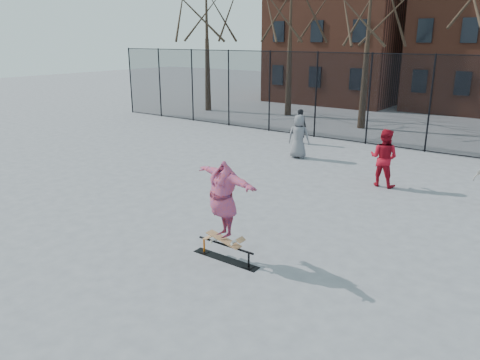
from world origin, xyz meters
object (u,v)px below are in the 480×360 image
Objects in this scene: skateboard at (224,241)px; bystander_red at (384,158)px; skate_rail at (226,254)px; bystander_grey at (299,136)px; skater at (223,203)px; bystander_black at (300,126)px.

skateboard is 7.24m from bystander_red.
skate_rail is at bearing 0.00° from skateboard.
bystander_grey is (-3.15, 8.78, 0.45)m from skateboard.
skater is at bearing 0.00° from skateboard.
bystander_black is 6.64m from bystander_red.
skater is at bearing 93.23° from bystander_grey.
skate_rail is at bearing 84.45° from bystander_red.
bystander_red reaches higher than bystander_grey.
bystander_grey is at bearing 109.71° from skateboard.
bystander_black is at bearing 111.61° from skateboard.
bystander_black is at bearing -36.19° from bystander_red.
skateboard is at bearing 93.23° from bystander_grey.
skate_rail is 1.05× the size of bystander_black.
bystander_red is (0.86, 7.17, -0.36)m from skater.
bystander_grey reaches higher than skateboard.
skater is 1.29× the size of bystander_black.
skateboard is at bearing -180.00° from skate_rail.
bystander_red is at bearing 101.61° from skater.
bystander_red is at bearing 141.56° from bystander_grey.
skater reaches higher than skateboard.
bystander_red is (0.86, 7.17, 0.51)m from skateboard.
skater is at bearing 100.82° from bystander_black.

